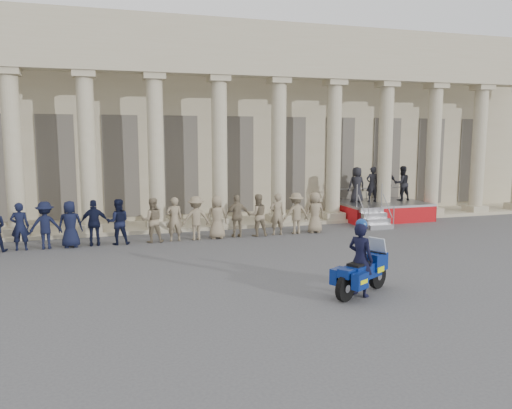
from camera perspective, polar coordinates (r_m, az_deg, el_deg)
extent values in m
plane|color=#464649|center=(13.31, -1.86, -9.00)|extent=(90.00, 90.00, 0.00)
cube|color=tan|center=(27.51, -10.18, 9.04)|extent=(40.00, 10.00, 9.00)
cube|color=tan|center=(21.70, -7.94, -2.29)|extent=(40.00, 2.60, 0.15)
cube|color=tan|center=(20.78, -7.93, 15.87)|extent=(35.80, 1.00, 1.00)
cube|color=tan|center=(20.97, -7.99, 18.85)|extent=(35.80, 1.00, 1.20)
cube|color=tan|center=(20.86, -25.52, -2.76)|extent=(0.90, 0.90, 0.30)
cylinder|color=tan|center=(20.56, -26.00, 5.35)|extent=(0.64, 0.64, 5.60)
cube|color=tan|center=(20.69, -26.50, 13.45)|extent=(0.85, 0.85, 0.24)
cube|color=tan|center=(20.62, -18.36, -2.50)|extent=(0.90, 0.90, 0.30)
cylinder|color=tan|center=(20.32, -18.72, 5.71)|extent=(0.64, 0.64, 5.60)
cube|color=tan|center=(20.45, -19.09, 13.91)|extent=(0.85, 0.85, 0.24)
cube|color=tan|center=(20.71, -11.15, -2.21)|extent=(0.90, 0.90, 0.30)
cylinder|color=tan|center=(20.41, -11.37, 5.97)|extent=(0.64, 0.64, 5.60)
cube|color=tan|center=(20.54, -11.60, 14.14)|extent=(0.85, 0.85, 0.24)
cube|color=tan|center=(21.12, -4.12, -1.89)|extent=(0.90, 0.90, 0.30)
cylinder|color=tan|center=(20.83, -4.20, 6.14)|extent=(0.64, 0.64, 5.60)
cube|color=tan|center=(20.95, -4.28, 14.15)|extent=(0.85, 0.85, 0.24)
cube|color=tan|center=(21.84, 2.55, -1.55)|extent=(0.90, 0.90, 0.30)
cylinder|color=tan|center=(21.56, 2.60, 6.21)|extent=(0.64, 0.64, 5.60)
cube|color=tan|center=(21.67, 2.65, 13.95)|extent=(0.85, 0.85, 0.24)
cube|color=tan|center=(22.83, 8.71, -1.23)|extent=(0.90, 0.90, 0.30)
cylinder|color=tan|center=(22.56, 8.87, 6.19)|extent=(0.64, 0.64, 5.60)
cube|color=tan|center=(22.67, 9.03, 13.59)|extent=(0.85, 0.85, 0.24)
cube|color=tan|center=(24.06, 14.31, -0.92)|extent=(0.90, 0.90, 0.30)
cylinder|color=tan|center=(23.81, 14.55, 6.12)|extent=(0.64, 0.64, 5.60)
cube|color=tan|center=(23.91, 14.79, 13.13)|extent=(0.85, 0.85, 0.24)
cube|color=tan|center=(25.50, 19.31, -0.64)|extent=(0.90, 0.90, 0.30)
cylinder|color=tan|center=(25.26, 19.61, 6.00)|extent=(0.64, 0.64, 5.60)
cube|color=tan|center=(25.36, 19.92, 12.60)|extent=(0.85, 0.85, 0.24)
cube|color=tan|center=(27.11, 23.75, -0.38)|extent=(0.90, 0.90, 0.30)
cylinder|color=tan|center=(26.88, 24.10, 5.86)|extent=(0.64, 0.64, 5.60)
cube|color=tan|center=(26.98, 24.45, 12.06)|extent=(0.85, 0.85, 0.24)
cube|color=black|center=(22.44, -21.82, 3.93)|extent=(1.30, 0.12, 4.20)
cube|color=black|center=(22.38, -15.16, 4.21)|extent=(1.30, 0.12, 4.20)
cube|color=black|center=(22.61, -8.54, 4.43)|extent=(1.30, 0.12, 4.20)
cube|color=black|center=(23.13, -2.14, 4.58)|extent=(1.30, 0.12, 4.20)
cube|color=black|center=(23.93, 3.91, 4.68)|extent=(1.30, 0.12, 4.20)
cube|color=black|center=(24.97, 9.51, 4.72)|extent=(1.30, 0.12, 4.20)
cube|color=black|center=(26.23, 14.62, 4.72)|extent=(1.30, 0.12, 4.20)
cube|color=black|center=(27.68, 19.23, 4.68)|extent=(1.30, 0.12, 4.20)
cube|color=black|center=(29.29, 23.36, 4.63)|extent=(1.30, 0.12, 4.20)
imported|color=black|center=(18.67, -25.38, -2.29)|extent=(0.60, 0.39, 1.64)
imported|color=black|center=(18.57, -22.93, -2.20)|extent=(1.06, 0.61, 1.64)
imported|color=black|center=(18.50, -20.46, -2.11)|extent=(0.80, 0.52, 1.64)
imported|color=black|center=(18.46, -17.98, -2.02)|extent=(0.96, 0.40, 1.64)
imported|color=black|center=(18.46, -15.49, -1.92)|extent=(0.80, 0.62, 1.64)
imported|color=#82725A|center=(18.53, -11.77, -1.76)|extent=(0.80, 0.62, 1.64)
imported|color=#82725A|center=(18.62, -9.31, -1.66)|extent=(0.60, 0.39, 1.64)
imported|color=#82725A|center=(18.74, -6.88, -1.55)|extent=(1.06, 0.61, 1.64)
imported|color=#82725A|center=(18.89, -4.48, -1.44)|extent=(0.80, 0.52, 1.64)
imported|color=#82725A|center=(19.08, -2.13, -1.33)|extent=(0.96, 0.40, 1.64)
imported|color=#82725A|center=(19.29, 0.18, -1.22)|extent=(0.80, 0.62, 1.64)
imported|color=#82725A|center=(19.54, 2.42, -1.11)|extent=(0.60, 0.39, 1.64)
imported|color=#82725A|center=(19.82, 4.61, -1.01)|extent=(1.06, 0.61, 1.64)
imported|color=#82725A|center=(20.13, 6.74, -0.90)|extent=(0.80, 0.52, 1.64)
cube|color=gray|center=(24.02, 14.13, 0.18)|extent=(3.99, 2.85, 0.10)
cube|color=#A60D12|center=(22.90, 15.90, -1.27)|extent=(3.99, 0.04, 0.71)
cube|color=#A60D12|center=(23.13, 9.89, -1.00)|extent=(0.04, 2.85, 0.71)
cube|color=#A60D12|center=(25.15, 17.96, -0.56)|extent=(0.04, 2.85, 0.71)
cube|color=gray|center=(21.44, 14.06, -2.50)|extent=(1.10, 0.28, 0.20)
cube|color=gray|center=(21.64, 13.70, -1.85)|extent=(1.10, 0.28, 0.20)
cube|color=gray|center=(21.85, 13.35, -1.21)|extent=(1.10, 0.28, 0.20)
cube|color=gray|center=(22.06, 13.00, -0.58)|extent=(1.10, 0.28, 0.20)
cylinder|color=gray|center=(25.14, 12.55, 1.82)|extent=(3.99, 0.04, 0.04)
imported|color=black|center=(23.51, 11.44, 2.23)|extent=(0.80, 0.52, 1.64)
imported|color=black|center=(23.90, 13.13, 2.27)|extent=(0.60, 0.39, 1.64)
imported|color=black|center=(24.31, 14.76, 2.31)|extent=(0.96, 0.40, 1.64)
imported|color=black|center=(24.74, 16.34, 2.34)|extent=(0.80, 0.62, 1.64)
cylinder|color=black|center=(13.19, 13.70, -7.95)|extent=(0.62, 0.42, 0.63)
cylinder|color=black|center=(12.02, 10.16, -9.40)|extent=(0.62, 0.42, 0.63)
cube|color=navy|center=(12.56, 12.17, -7.39)|extent=(1.16, 0.88, 0.36)
cube|color=navy|center=(12.92, 13.33, -6.29)|extent=(0.70, 0.69, 0.43)
cube|color=silver|center=(12.98, 13.30, -7.24)|extent=(0.32, 0.35, 0.11)
cube|color=#B2BFCC|center=(12.99, 13.75, -4.76)|extent=(0.39, 0.48, 0.51)
cube|color=black|center=(12.36, 11.72, -6.71)|extent=(0.70, 0.58, 0.10)
cube|color=navy|center=(11.96, 10.33, -7.73)|extent=(0.45, 0.45, 0.21)
cube|color=navy|center=(11.92, 11.81, -8.55)|extent=(0.48, 0.39, 0.38)
cube|color=#D5E10B|center=(11.92, 11.81, -8.55)|extent=(0.36, 0.34, 0.10)
cube|color=navy|center=(12.24, 9.37, -8.04)|extent=(0.48, 0.39, 0.38)
cube|color=#D5E10B|center=(12.24, 9.37, -8.04)|extent=(0.36, 0.34, 0.10)
cylinder|color=silver|center=(12.38, 10.02, -9.03)|extent=(0.55, 0.36, 0.10)
cylinder|color=black|center=(12.87, 13.36, -5.30)|extent=(0.35, 0.60, 0.03)
imported|color=black|center=(12.37, 11.86, -6.13)|extent=(0.70, 0.79, 1.81)
sphere|color=navy|center=(12.19, 11.97, -2.23)|extent=(0.28, 0.28, 0.28)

